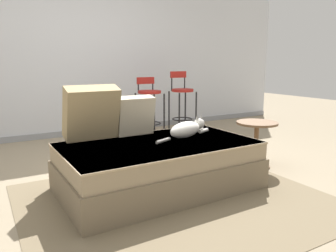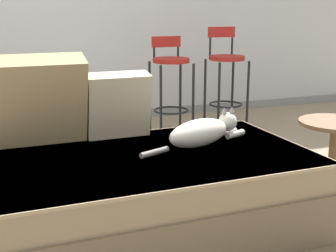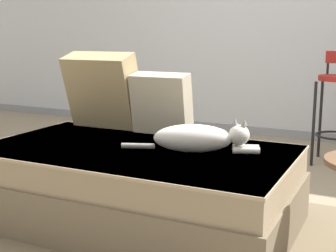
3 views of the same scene
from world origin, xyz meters
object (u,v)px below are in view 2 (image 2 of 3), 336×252
Objects in this scene: throw_pillow_middle at (118,105)px; cat at (203,132)px; throw_pillow_corner at (41,100)px; couch at (148,193)px; bar_stool_by_doorway at (226,72)px; side_table at (333,149)px; bar_stool_near_window at (171,76)px.

throw_pillow_middle is 0.54× the size of cat.
throw_pillow_corner is at bearing -178.85° from throw_pillow_middle.
throw_pillow_corner is at bearing 140.96° from couch.
bar_stool_by_doorway is (1.88, 1.43, -0.11)m from throw_pillow_corner.
side_table is at bearing -95.82° from bar_stool_by_doorway.
throw_pillow_corner is at bearing 167.77° from side_table.
bar_stool_by_doorway is at bearing 44.49° from throw_pillow_middle.
bar_stool_by_doorway is at bearing 0.09° from bar_stool_near_window.
bar_stool_by_doorway is at bearing 37.27° from throw_pillow_corner.
bar_stool_by_doorway reaches higher than cat.
throw_pillow_corner is 1.78m from side_table.
side_table is at bearing 1.15° from couch.
couch is at bearing -82.71° from throw_pillow_middle.
bar_stool_near_window reaches higher than side_table.
throw_pillow_middle is (0.43, 0.01, -0.06)m from throw_pillow_corner.
bar_stool_by_doorway is (1.05, 1.75, 0.07)m from cat.
couch is at bearing -39.04° from throw_pillow_corner.
bar_stool_near_window is 0.58m from bar_stool_by_doorway.
bar_stool_near_window is at bearing 58.43° from throw_pillow_middle.
bar_stool_by_doorway reaches higher than throw_pillow_corner.
throw_pillow_middle is 0.53m from cat.
cat is at bearing -20.97° from throw_pillow_corner.
throw_pillow_middle is at bearing 140.59° from cat.
throw_pillow_middle is at bearing 163.43° from side_table.
throw_pillow_middle is 0.39× the size of bar_stool_by_doorway.
bar_stool_by_doorway is 1.97× the size of side_table.
throw_pillow_middle is 0.42× the size of bar_stool_near_window.
throw_pillow_middle is (-0.05, 0.40, 0.41)m from couch.
couch is at bearing -114.29° from bar_stool_near_window.
throw_pillow_corner is at bearing -142.73° from bar_stool_by_doorway.
throw_pillow_middle is 0.77× the size of side_table.
bar_stool_near_window is 1.86m from side_table.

